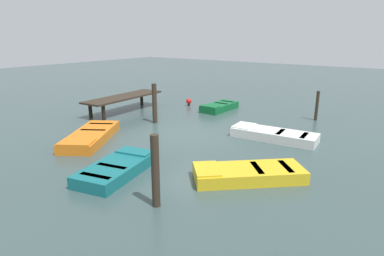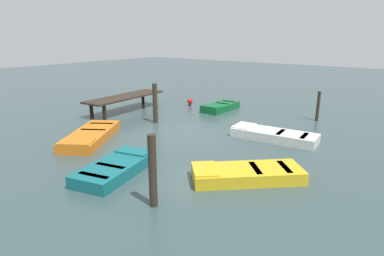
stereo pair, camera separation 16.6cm
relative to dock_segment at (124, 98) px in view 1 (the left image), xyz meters
name	(u,v)px [view 1 (the left image)]	position (x,y,z in m)	size (l,w,h in m)	color
ground_plane	(192,135)	(-1.54, -6.18, -0.83)	(80.00, 80.00, 0.00)	#384C4C
dock_segment	(124,98)	(0.00, 0.00, 0.00)	(5.50, 1.83, 0.95)	#33281E
rowboat_white	(273,135)	(0.11, -9.46, -0.62)	(1.56, 3.78, 0.46)	silver
rowboat_green	(219,107)	(3.68, -4.47, -0.62)	(2.75, 1.23, 0.46)	#0F602D
rowboat_orange	(91,136)	(-4.81, -3.04, -0.62)	(4.08, 3.31, 0.46)	orange
rowboat_teal	(117,168)	(-6.57, -6.73, -0.62)	(3.22, 2.04, 0.46)	#14666B
rowboat_yellow	(248,173)	(-4.36, -10.45, -0.62)	(3.34, 3.47, 0.46)	gold
mooring_piling_far_right	(155,171)	(-7.34, -9.20, 0.18)	(0.22, 0.22, 2.03)	#33281E
mooring_piling_near_left	(155,103)	(-0.87, -3.27, 0.21)	(0.25, 0.25, 2.07)	#33281E
mooring_piling_near_right	(317,106)	(4.68, -10.02, -0.03)	(0.17, 0.17, 1.61)	#33281E
marker_buoy	(189,101)	(3.63, -2.16, -0.55)	(0.36, 0.36, 0.48)	#262626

